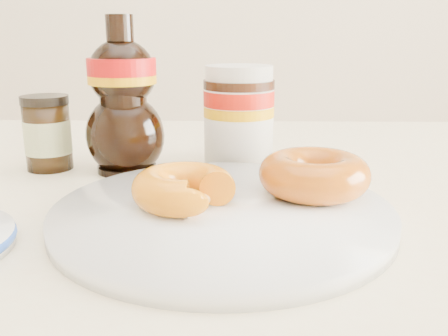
{
  "coord_description": "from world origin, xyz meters",
  "views": [
    {
      "loc": [
        0.07,
        -0.36,
        0.91
      ],
      "look_at": [
        0.06,
        0.1,
        0.79
      ],
      "focal_mm": 40.0,
      "sensor_mm": 36.0,
      "label": 1
    }
  ],
  "objects_px": {
    "dining_table": "(169,278)",
    "donut_bitten": "(184,188)",
    "plate": "(223,213)",
    "nutella_jar": "(239,112)",
    "syrup_bottle": "(123,96)",
    "donut_whole": "(314,174)",
    "dark_jar": "(48,134)"
  },
  "relations": [
    {
      "from": "donut_whole",
      "to": "dark_jar",
      "type": "xyz_separation_m",
      "value": [
        -0.3,
        0.13,
        0.01
      ]
    },
    {
      "from": "donut_bitten",
      "to": "dark_jar",
      "type": "height_order",
      "value": "dark_jar"
    },
    {
      "from": "donut_whole",
      "to": "nutella_jar",
      "type": "relative_size",
      "value": 0.85
    },
    {
      "from": "nutella_jar",
      "to": "plate",
      "type": "bearing_deg",
      "value": -94.21
    },
    {
      "from": "plate",
      "to": "syrup_bottle",
      "type": "distance_m",
      "value": 0.22
    },
    {
      "from": "donut_bitten",
      "to": "syrup_bottle",
      "type": "relative_size",
      "value": 0.5
    },
    {
      "from": "plate",
      "to": "nutella_jar",
      "type": "bearing_deg",
      "value": 85.79
    },
    {
      "from": "plate",
      "to": "syrup_bottle",
      "type": "height_order",
      "value": "syrup_bottle"
    },
    {
      "from": "donut_whole",
      "to": "dark_jar",
      "type": "relative_size",
      "value": 1.17
    },
    {
      "from": "dining_table",
      "to": "dark_jar",
      "type": "distance_m",
      "value": 0.23
    },
    {
      "from": "dining_table",
      "to": "syrup_bottle",
      "type": "bearing_deg",
      "value": 119.46
    },
    {
      "from": "donut_bitten",
      "to": "dark_jar",
      "type": "distance_m",
      "value": 0.25
    },
    {
      "from": "plate",
      "to": "donut_bitten",
      "type": "height_order",
      "value": "donut_bitten"
    },
    {
      "from": "dining_table",
      "to": "donut_whole",
      "type": "distance_m",
      "value": 0.18
    },
    {
      "from": "syrup_bottle",
      "to": "plate",
      "type": "bearing_deg",
      "value": -53.44
    },
    {
      "from": "dining_table",
      "to": "plate",
      "type": "height_order",
      "value": "plate"
    },
    {
      "from": "donut_bitten",
      "to": "nutella_jar",
      "type": "height_order",
      "value": "nutella_jar"
    },
    {
      "from": "donut_whole",
      "to": "dark_jar",
      "type": "bearing_deg",
      "value": 156.39
    },
    {
      "from": "nutella_jar",
      "to": "dark_jar",
      "type": "xyz_separation_m",
      "value": [
        -0.23,
        -0.03,
        -0.02
      ]
    },
    {
      "from": "donut_bitten",
      "to": "syrup_bottle",
      "type": "bearing_deg",
      "value": 117.48
    },
    {
      "from": "donut_bitten",
      "to": "syrup_bottle",
      "type": "xyz_separation_m",
      "value": [
        -0.08,
        0.16,
        0.06
      ]
    },
    {
      "from": "dining_table",
      "to": "nutella_jar",
      "type": "relative_size",
      "value": 11.48
    },
    {
      "from": "donut_whole",
      "to": "nutella_jar",
      "type": "bearing_deg",
      "value": 113.99
    },
    {
      "from": "donut_bitten",
      "to": "dark_jar",
      "type": "xyz_separation_m",
      "value": [
        -0.18,
        0.17,
        0.01
      ]
    },
    {
      "from": "nutella_jar",
      "to": "dark_jar",
      "type": "relative_size",
      "value": 1.38
    },
    {
      "from": "plate",
      "to": "donut_bitten",
      "type": "xyz_separation_m",
      "value": [
        -0.03,
        0.0,
        0.02
      ]
    },
    {
      "from": "donut_whole",
      "to": "donut_bitten",
      "type": "bearing_deg",
      "value": -162.49
    },
    {
      "from": "dark_jar",
      "to": "syrup_bottle",
      "type": "bearing_deg",
      "value": -4.95
    },
    {
      "from": "dining_table",
      "to": "donut_bitten",
      "type": "relative_size",
      "value": 15.49
    },
    {
      "from": "donut_bitten",
      "to": "dark_jar",
      "type": "bearing_deg",
      "value": 136.49
    },
    {
      "from": "donut_bitten",
      "to": "dining_table",
      "type": "bearing_deg",
      "value": 114.29
    },
    {
      "from": "dining_table",
      "to": "plate",
      "type": "distance_m",
      "value": 0.12
    }
  ]
}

